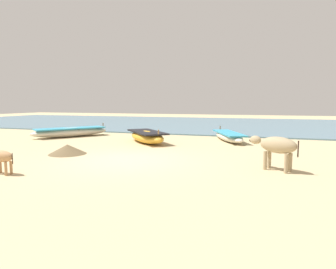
% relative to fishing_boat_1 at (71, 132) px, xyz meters
% --- Properties ---
extents(ground, '(80.00, 80.00, 0.00)m').
position_rel_fishing_boat_1_xyz_m(ground, '(6.22, -5.25, -0.29)').
color(ground, tan).
extents(sea_water, '(60.00, 20.00, 0.08)m').
position_rel_fishing_boat_1_xyz_m(sea_water, '(6.22, 12.80, -0.25)').
color(sea_water, slate).
rests_on(sea_water, ground).
extents(fishing_boat_1, '(3.41, 4.23, 0.73)m').
position_rel_fishing_boat_1_xyz_m(fishing_boat_1, '(0.00, 0.00, 0.00)').
color(fishing_boat_1, beige).
rests_on(fishing_boat_1, ground).
extents(fishing_boat_3, '(2.32, 3.87, 0.64)m').
position_rel_fishing_boat_1_xyz_m(fishing_boat_3, '(8.91, 1.09, -0.05)').
color(fishing_boat_3, beige).
rests_on(fishing_boat_3, ground).
extents(fishing_boat_4, '(3.13, 3.28, 0.78)m').
position_rel_fishing_boat_1_xyz_m(fishing_boat_4, '(5.16, -0.89, 0.02)').
color(fishing_boat_4, gold).
rests_on(fishing_boat_4, ground).
extents(cow_adult_dun, '(1.43, 1.01, 0.99)m').
position_rel_fishing_boat_1_xyz_m(cow_adult_dun, '(11.02, -5.23, 0.43)').
color(cow_adult_dun, tan).
rests_on(cow_adult_dun, ground).
extents(calf_near_tan, '(1.02, 0.35, 0.66)m').
position_rel_fishing_boat_1_xyz_m(calf_near_tan, '(3.86, -8.11, 0.19)').
color(calf_near_tan, tan).
rests_on(calf_near_tan, ground).
extents(debris_pile_0, '(1.97, 1.97, 0.37)m').
position_rel_fishing_boat_1_xyz_m(debris_pile_0, '(3.52, -4.87, -0.10)').
color(debris_pile_0, brown).
rests_on(debris_pile_0, ground).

